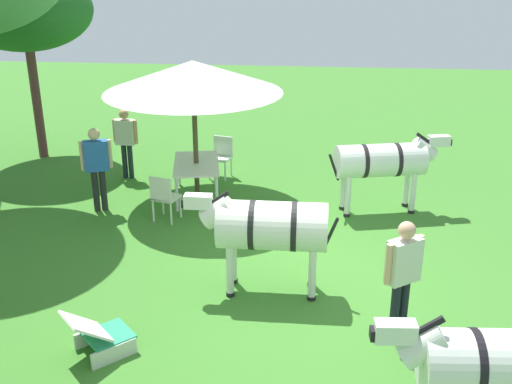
# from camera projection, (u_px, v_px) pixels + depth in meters

# --- Properties ---
(ground_plane) EXTENTS (36.00, 36.00, 0.00)m
(ground_plane) POSITION_uv_depth(u_px,v_px,m) (298.00, 281.00, 9.56)
(ground_plane) COLOR #3B7929
(shade_umbrella) EXTENTS (3.47, 3.47, 2.79)m
(shade_umbrella) POSITION_uv_depth(u_px,v_px,m) (193.00, 77.00, 11.81)
(shade_umbrella) COLOR #463E27
(shade_umbrella) RESTS_ON ground_plane
(patio_dining_table) EXTENTS (1.66, 1.15, 0.74)m
(patio_dining_table) POSITION_uv_depth(u_px,v_px,m) (196.00, 166.00, 12.48)
(patio_dining_table) COLOR silver
(patio_dining_table) RESTS_ON ground_plane
(patio_chair_near_hut) EXTENTS (0.53, 0.54, 0.90)m
(patio_chair_near_hut) POSITION_uv_depth(u_px,v_px,m) (164.00, 195.00, 11.43)
(patio_chair_near_hut) COLOR silver
(patio_chair_near_hut) RESTS_ON ground_plane
(patio_chair_near_lawn) EXTENTS (0.52, 0.53, 0.90)m
(patio_chair_near_lawn) POSITION_uv_depth(u_px,v_px,m) (222.00, 154.00, 13.67)
(patio_chair_near_lawn) COLOR silver
(patio_chair_near_lawn) RESTS_ON ground_plane
(guest_beside_umbrella) EXTENTS (0.24, 0.56, 1.56)m
(guest_beside_umbrella) POSITION_uv_depth(u_px,v_px,m) (126.00, 137.00, 13.43)
(guest_beside_umbrella) COLOR black
(guest_beside_umbrella) RESTS_ON ground_plane
(guest_behind_table) EXTENTS (0.35, 0.56, 1.66)m
(guest_behind_table) POSITION_uv_depth(u_px,v_px,m) (97.00, 162.00, 11.73)
(guest_behind_table) COLOR black
(guest_behind_table) RESTS_ON ground_plane
(standing_watcher) EXTENTS (0.43, 0.50, 1.66)m
(standing_watcher) POSITION_uv_depth(u_px,v_px,m) (403.00, 269.00, 7.86)
(standing_watcher) COLOR black
(standing_watcher) RESTS_ON ground_plane
(striped_lounge_chair) EXTENTS (0.92, 0.94, 0.66)m
(striped_lounge_chair) POSITION_uv_depth(u_px,v_px,m) (100.00, 335.00, 7.79)
(striped_lounge_chair) COLOR #29946A
(striped_lounge_chair) RESTS_ON ground_plane
(zebra_nearest_camera) EXTENTS (0.73, 2.26, 1.60)m
(zebra_nearest_camera) POSITION_uv_depth(u_px,v_px,m) (269.00, 227.00, 8.90)
(zebra_nearest_camera) COLOR silver
(zebra_nearest_camera) RESTS_ON ground_plane
(zebra_by_umbrella) EXTENTS (0.98, 2.33, 1.56)m
(zebra_by_umbrella) POSITION_uv_depth(u_px,v_px,m) (383.00, 161.00, 11.69)
(zebra_by_umbrella) COLOR silver
(zebra_by_umbrella) RESTS_ON ground_plane
(zebra_toward_hut) EXTENTS (0.76, 2.27, 1.57)m
(zebra_toward_hut) POSITION_uv_depth(u_px,v_px,m) (497.00, 364.00, 6.04)
(zebra_toward_hut) COLOR silver
(zebra_toward_hut) RESTS_ON ground_plane
(acacia_tree_right_background) EXTENTS (3.03, 3.03, 4.37)m
(acacia_tree_right_background) POSITION_uv_depth(u_px,v_px,m) (24.00, 11.00, 13.89)
(acacia_tree_right_background) COLOR brown
(acacia_tree_right_background) RESTS_ON ground_plane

